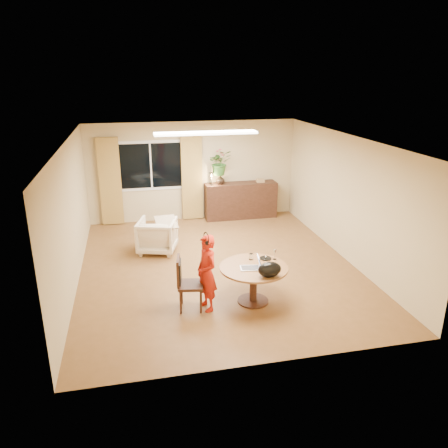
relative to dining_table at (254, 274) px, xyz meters
name	(u,v)px	position (x,y,z in m)	size (l,w,h in m)	color
floor	(218,266)	(-0.31, 1.56, -0.52)	(6.50, 6.50, 0.00)	brown
ceiling	(217,139)	(-0.31, 1.56, 2.08)	(6.50, 6.50, 0.00)	white
wall_back	(193,171)	(-0.31, 4.81, 0.78)	(5.50, 5.50, 0.00)	tan
wall_left	(71,215)	(-3.06, 1.56, 0.78)	(6.50, 6.50, 0.00)	tan
wall_right	(346,198)	(2.44, 1.56, 0.78)	(6.50, 6.50, 0.00)	tan
window	(151,166)	(-1.41, 4.79, 0.98)	(1.70, 0.03, 1.30)	white
curtain_left	(110,182)	(-2.46, 4.71, 0.62)	(0.55, 0.08, 2.25)	olive
curtain_right	(192,178)	(-0.36, 4.71, 0.62)	(0.55, 0.08, 2.25)	olive
ceiling_panel	(206,133)	(-0.31, 2.76, 2.04)	(2.20, 0.35, 0.05)	white
dining_table	(254,274)	(0.00, 0.00, 0.00)	(1.17, 1.17, 0.67)	brown
dining_chair	(191,283)	(-1.09, 0.00, -0.06)	(0.45, 0.41, 0.93)	black
child	(207,273)	(-0.82, -0.06, 0.13)	(0.31, 0.48, 1.31)	#B6120E
laptop	(250,262)	(-0.08, -0.06, 0.26)	(0.35, 0.23, 0.23)	#B7B7BC
tumbler	(251,257)	(0.03, 0.30, 0.20)	(0.08, 0.08, 0.11)	white
wine_glass	(275,254)	(0.44, 0.21, 0.24)	(0.07, 0.07, 0.19)	white
pot_lid	(266,258)	(0.30, 0.27, 0.16)	(0.21, 0.21, 0.03)	white
handbag	(270,270)	(0.14, -0.43, 0.27)	(0.39, 0.23, 0.26)	black
armchair	(157,236)	(-1.45, 2.63, -0.15)	(0.79, 0.82, 0.74)	beige
throw	(166,219)	(-1.25, 2.59, 0.23)	(0.45, 0.55, 0.03)	beige
sideboard	(241,200)	(0.94, 4.57, -0.04)	(1.94, 0.47, 0.97)	black
vase	(220,180)	(0.38, 4.57, 0.57)	(0.24, 0.24, 0.25)	black
bouquet	(220,163)	(0.36, 4.57, 1.02)	(0.59, 0.51, 0.66)	#266727
book_stack	(260,180)	(1.49, 4.57, 0.49)	(0.21, 0.16, 0.09)	#96724C
desk_lamp	(211,179)	(0.13, 4.52, 0.62)	(0.14, 0.14, 0.35)	black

